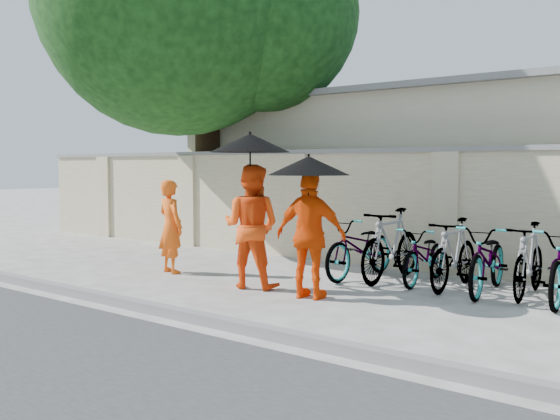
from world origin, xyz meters
The scene contains 16 objects.
ground centered at (0.00, 0.00, 0.00)m, with size 80.00×80.00×0.00m, color beige.
kerb centered at (0.00, -1.70, 0.06)m, with size 40.00×0.16×0.12m, color slate.
compound_wall centered at (1.00, 3.20, 1.00)m, with size 20.00×0.30×2.00m, color beige.
building_behind centered at (2.00, 7.00, 1.60)m, with size 14.00×6.00×3.20m, color beige.
shade_tree centered at (-3.66, 2.97, 5.10)m, with size 6.70×6.20×8.20m.
monk_left centered at (-1.64, 0.39, 0.77)m, with size 0.56×0.37×1.54m, color #FF5A12.
monk_center centered at (0.24, 0.25, 0.90)m, with size 0.87×0.68×1.79m, color #FF4B0F.
parasol_center centered at (0.29, 0.17, 2.09)m, with size 1.15×1.15×1.21m.
monk_right centered at (1.36, 0.15, 0.85)m, with size 1.00×0.41×1.70m, color #F24606.
parasol_right centered at (1.38, 0.07, 1.77)m, with size 1.09×1.09×0.93m.
bike_0 centered at (1.09, 1.92, 0.49)m, with size 0.64×1.85×0.97m, color gray.
bike_1 centered at (1.60, 1.96, 0.56)m, with size 0.52×1.86×1.12m, color gray.
bike_2 centered at (2.10, 2.08, 0.43)m, with size 0.57×1.63×0.86m, color gray.
bike_3 centered at (2.61, 1.94, 0.51)m, with size 0.48×1.69×1.02m, color gray.
bike_4 centered at (3.12, 1.91, 0.48)m, with size 0.64×1.84×0.97m, color gray.
bike_5 centered at (3.62, 2.03, 0.50)m, with size 0.47×1.67×1.00m, color gray.
Camera 1 is at (6.08, -6.58, 1.76)m, focal length 40.00 mm.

